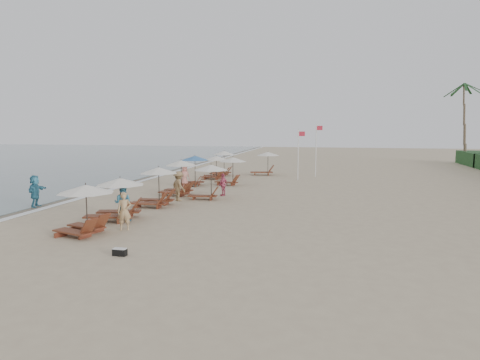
% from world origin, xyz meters
% --- Properties ---
extents(ground, '(160.00, 160.00, 0.00)m').
position_xyz_m(ground, '(0.00, 0.00, 0.00)').
color(ground, tan).
rests_on(ground, ground).
extents(wet_sand_band, '(3.20, 140.00, 0.01)m').
position_xyz_m(wet_sand_band, '(-12.50, 10.00, 0.00)').
color(wet_sand_band, '#6B5E4C').
rests_on(wet_sand_band, ground).
extents(foam_line, '(0.50, 140.00, 0.02)m').
position_xyz_m(foam_line, '(-11.20, 10.00, 0.01)').
color(foam_line, white).
rests_on(foam_line, ground).
extents(lounger_station_0, '(2.63, 2.41, 2.19)m').
position_xyz_m(lounger_station_0, '(-5.58, -3.70, 1.19)').
color(lounger_station_0, brown).
rests_on(lounger_station_0, ground).
extents(lounger_station_1, '(2.88, 2.54, 2.11)m').
position_xyz_m(lounger_station_1, '(-5.70, -0.57, 1.02)').
color(lounger_station_1, brown).
rests_on(lounger_station_1, ground).
extents(lounger_station_2, '(2.66, 2.20, 2.30)m').
position_xyz_m(lounger_station_2, '(-5.28, 3.33, 1.07)').
color(lounger_station_2, brown).
rests_on(lounger_station_2, ground).
extents(lounger_station_3, '(2.58, 2.16, 2.38)m').
position_xyz_m(lounger_station_3, '(-5.43, 7.63, 1.13)').
color(lounger_station_3, brown).
rests_on(lounger_station_3, ground).
extents(lounger_station_4, '(2.47, 2.20, 2.38)m').
position_xyz_m(lounger_station_4, '(-5.94, 12.36, 1.24)').
color(lounger_station_4, brown).
rests_on(lounger_station_4, ground).
extents(lounger_station_5, '(2.49, 2.31, 2.06)m').
position_xyz_m(lounger_station_5, '(-5.45, 17.00, 1.14)').
color(lounger_station_5, brown).
rests_on(lounger_station_5, ground).
extents(lounger_station_6, '(2.41, 2.09, 2.36)m').
position_xyz_m(lounger_station_6, '(-5.51, 19.88, 1.17)').
color(lounger_station_6, brown).
rests_on(lounger_station_6, ground).
extents(inland_station_0, '(2.61, 2.24, 2.22)m').
position_xyz_m(inland_station_0, '(-2.93, 6.36, 1.43)').
color(inland_station_0, brown).
rests_on(inland_station_0, ground).
extents(inland_station_1, '(2.65, 2.24, 2.22)m').
position_xyz_m(inland_station_1, '(-3.14, 13.37, 1.42)').
color(inland_station_1, brown).
rests_on(inland_station_1, ground).
extents(inland_station_2, '(2.88, 2.24, 2.22)m').
position_xyz_m(inland_station_2, '(-1.58, 21.18, 1.28)').
color(inland_station_2, brown).
rests_on(inland_station_2, ground).
extents(beachgoer_near, '(0.74, 0.61, 1.72)m').
position_xyz_m(beachgoer_near, '(-4.26, -2.48, 0.86)').
color(beachgoer_near, tan).
rests_on(beachgoer_near, ground).
extents(beachgoer_mid_a, '(0.93, 0.76, 1.80)m').
position_xyz_m(beachgoer_mid_a, '(-5.19, -0.80, 0.90)').
color(beachgoer_mid_a, teal).
rests_on(beachgoer_mid_a, ground).
extents(beachgoer_mid_b, '(1.38, 1.29, 1.87)m').
position_xyz_m(beachgoer_mid_b, '(-4.57, 5.43, 0.94)').
color(beachgoer_mid_b, olive).
rests_on(beachgoer_mid_b, ground).
extents(beachgoer_far_a, '(0.65, 0.96, 1.52)m').
position_xyz_m(beachgoer_far_a, '(-2.33, 7.99, 0.76)').
color(beachgoer_far_a, '#C64F6E').
rests_on(beachgoer_far_a, ground).
extents(beachgoer_far_b, '(0.96, 0.93, 1.66)m').
position_xyz_m(beachgoer_far_b, '(-6.44, 11.83, 0.83)').
color(beachgoer_far_b, tan).
rests_on(beachgoer_far_b, ground).
extents(waterline_walker, '(0.82, 1.80, 1.87)m').
position_xyz_m(waterline_walker, '(-11.98, 1.65, 0.93)').
color(waterline_walker, teal).
rests_on(waterline_walker, ground).
extents(duffel_bag, '(0.50, 0.25, 0.28)m').
position_xyz_m(duffel_bag, '(-2.56, -6.21, 0.14)').
color(duffel_bag, black).
rests_on(duffel_bag, ground).
extents(flag_pole_near, '(0.59, 0.08, 4.43)m').
position_xyz_m(flag_pole_near, '(1.92, 17.76, 2.46)').
color(flag_pole_near, silver).
rests_on(flag_pole_near, ground).
extents(flag_pole_far, '(0.60, 0.08, 4.93)m').
position_xyz_m(flag_pole_far, '(3.31, 20.84, 2.72)').
color(flag_pole_far, silver).
rests_on(flag_pole_far, ground).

